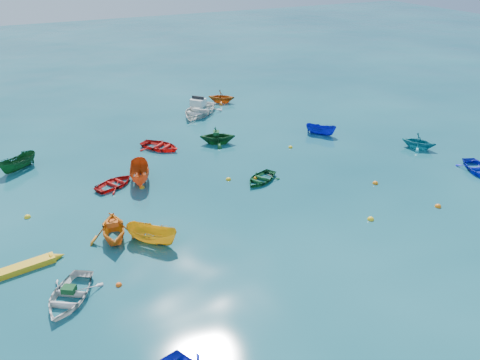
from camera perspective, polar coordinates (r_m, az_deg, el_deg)
name	(u,v)px	position (r m, az deg, el deg)	size (l,w,h in m)	color
ground	(280,224)	(25.92, 4.87, -5.34)	(160.00, 160.00, 0.00)	#0A3C49
dinghy_white_near	(70,299)	(22.23, -20.05, -13.51)	(2.31, 3.23, 0.67)	silver
dinghy_blue_se	(479,172)	(35.34, 27.11, 0.87)	(2.27, 3.18, 0.66)	#0F1EC4
dinghy_orange_w	(115,239)	(25.49, -15.04, -6.92)	(2.55, 2.95, 1.55)	orange
sampan_yellow_mid	(153,242)	(24.75, -10.58, -7.50)	(1.09, 2.89, 1.12)	gold
dinghy_green_e	(261,181)	(30.32, 2.54, -0.12)	(1.90, 2.65, 0.55)	#114B23
dinghy_cyan_se	(418,148)	(37.61, 20.83, 3.66)	(2.11, 2.45, 1.29)	teal
dinghy_red_nw	(115,186)	(30.73, -14.98, -0.69)	(1.91, 2.67, 0.55)	#B5100F
sampan_orange_n	(141,181)	(30.93, -11.99, -0.15)	(1.24, 3.30, 1.28)	#BF4312
dinghy_green_n	(218,143)	(36.04, -2.73, 4.48)	(2.32, 2.69, 1.42)	#0F441B
sampan_blue_far	(320,134)	(38.29, 9.77, 5.51)	(0.93, 2.46, 0.95)	#0D14A6
dinghy_red_far	(160,149)	(35.55, -9.70, 3.78)	(2.23, 3.11, 0.65)	red
dinghy_orange_far	(222,102)	(45.61, -2.27, 9.43)	(2.17, 2.52, 1.33)	#BC5811
sampan_green_far	(20,170)	(35.17, -25.28, 1.16)	(1.08, 2.87, 1.11)	#0F421D
kayak_yellow	(20,271)	(24.74, -25.27, -10.03)	(0.59, 3.95, 0.40)	#F3B115
motorboat_white	(199,114)	(42.49, -5.06, 8.00)	(3.33, 4.66, 1.57)	silver
tarp_green_a	(69,289)	(22.01, -20.14, -12.40)	(0.56, 0.43, 0.27)	#11451F
tarp_orange_a	(112,223)	(25.04, -15.29, -5.12)	(0.57, 0.43, 0.28)	#D25415
tarp_green_b	(216,133)	(35.72, -2.93, 5.74)	(0.59, 0.44, 0.28)	#134D22
buoy_or_a	(119,285)	(22.34, -14.55, -12.33)	(0.29, 0.29, 0.29)	#FF540D
buoy_ye_a	(371,220)	(27.18, 15.63, -4.68)	(0.38, 0.38, 0.38)	yellow
buoy_or_b	(438,207)	(29.74, 22.98, -3.04)	(0.37, 0.37, 0.37)	orange
buoy_ye_b	(28,218)	(28.97, -24.47, -4.18)	(0.36, 0.36, 0.36)	yellow
buoy_or_c	(255,179)	(30.58, 1.81, 0.15)	(0.32, 0.32, 0.32)	orange
buoy_ye_c	(228,180)	(30.44, -1.42, 0.02)	(0.34, 0.34, 0.34)	gold
buoy_or_d	(375,184)	(31.18, 16.16, -0.43)	(0.36, 0.36, 0.36)	orange
buoy_ye_d	(142,188)	(30.08, -11.86, -0.95)	(0.33, 0.33, 0.33)	gold
buoy_or_e	(196,117)	(41.70, -5.34, 7.61)	(0.30, 0.30, 0.30)	#DE570C
buoy_ye_e	(290,148)	(35.43, 6.18, 3.94)	(0.32, 0.32, 0.32)	yellow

